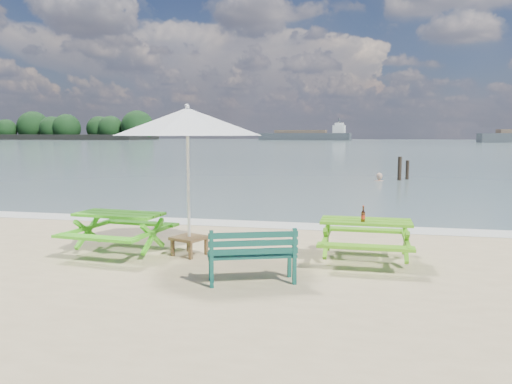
% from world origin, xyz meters
% --- Properties ---
extents(sea, '(300.00, 300.00, 0.00)m').
position_xyz_m(sea, '(0.00, 85.00, 0.00)').
color(sea, slate).
rests_on(sea, ground).
extents(foam_strip, '(22.00, 0.90, 0.01)m').
position_xyz_m(foam_strip, '(0.00, 4.60, 0.01)').
color(foam_strip, silver).
rests_on(foam_strip, ground).
extents(island_headland, '(90.00, 22.00, 7.60)m').
position_xyz_m(island_headland, '(-110.00, 140.00, 3.26)').
color(island_headland, black).
rests_on(island_headland, ground).
extents(picnic_table_left, '(1.76, 1.92, 0.76)m').
position_xyz_m(picnic_table_left, '(-1.90, 1.22, 0.37)').
color(picnic_table_left, '#44B81B').
rests_on(picnic_table_left, ground).
extents(picnic_table_right, '(1.56, 1.73, 0.74)m').
position_xyz_m(picnic_table_right, '(2.59, 1.54, 0.35)').
color(picnic_table_right, '#58A919').
rests_on(picnic_table_right, ground).
extents(park_bench, '(1.38, 0.86, 0.81)m').
position_xyz_m(park_bench, '(0.92, -0.05, 0.25)').
color(park_bench, '#10433A').
rests_on(park_bench, ground).
extents(side_table, '(0.71, 0.71, 0.35)m').
position_xyz_m(side_table, '(-0.56, 1.33, 0.18)').
color(side_table, brown).
rests_on(side_table, ground).
extents(patio_umbrella, '(3.53, 3.53, 2.68)m').
position_xyz_m(patio_umbrella, '(-0.56, 1.33, 2.44)').
color(patio_umbrella, silver).
rests_on(patio_umbrella, ground).
extents(beer_bottle, '(0.07, 0.07, 0.27)m').
position_xyz_m(beer_bottle, '(2.54, 1.35, 0.83)').
color(beer_bottle, '#8E4114').
rests_on(beer_bottle, picnic_table_right).
extents(swimmer, '(0.70, 0.53, 1.75)m').
position_xyz_m(swimmer, '(3.27, 16.73, -0.49)').
color(swimmer, tan).
rests_on(swimmer, ground).
extents(mooring_pilings, '(0.57, 0.77, 1.32)m').
position_xyz_m(mooring_pilings, '(4.36, 17.36, 0.42)').
color(mooring_pilings, black).
rests_on(mooring_pilings, ground).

